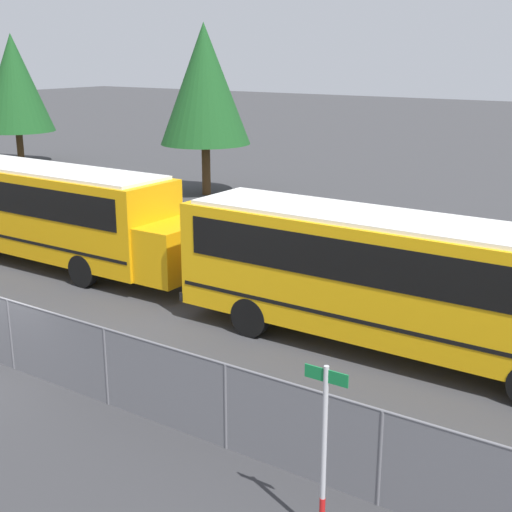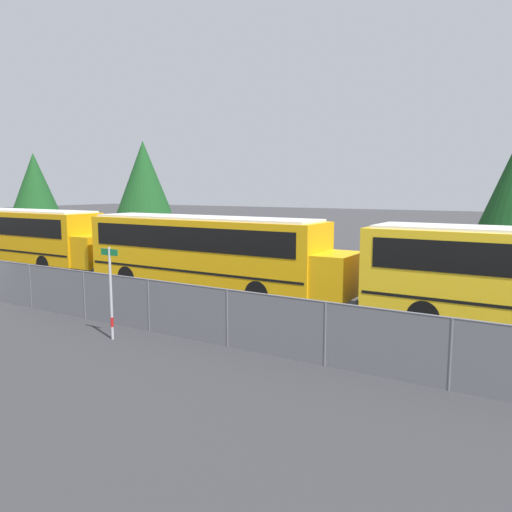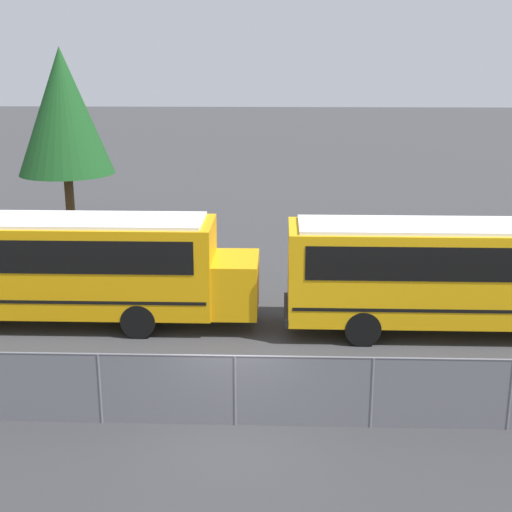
% 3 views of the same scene
% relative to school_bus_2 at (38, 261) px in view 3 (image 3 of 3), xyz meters
% --- Properties ---
extents(ground_plane, '(200.00, 200.00, 0.00)m').
position_rel_school_bus_2_xyz_m(ground_plane, '(6.49, -6.25, -2.02)').
color(ground_plane, '#38383A').
extents(fence, '(92.85, 0.07, 1.74)m').
position_rel_school_bus_2_xyz_m(fence, '(6.49, -6.26, -1.13)').
color(fence, '#9EA0A5').
rests_on(fence, ground_plane).
extents(school_bus_2, '(12.94, 2.52, 3.40)m').
position_rel_school_bus_2_xyz_m(school_bus_2, '(0.00, 0.00, 0.00)').
color(school_bus_2, orange).
rests_on(school_bus_2, ground_plane).
extents(school_bus_3, '(12.94, 2.52, 3.40)m').
position_rel_school_bus_2_xyz_m(school_bus_3, '(13.75, -0.36, 0.00)').
color(school_bus_3, '#EDA80F').
rests_on(school_bus_3, ground_plane).
extents(tree_1, '(4.56, 4.56, 8.55)m').
position_rel_school_bus_2_xyz_m(tree_1, '(-2.80, 12.96, 3.55)').
color(tree_1, '#51381E').
rests_on(tree_1, ground_plane).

